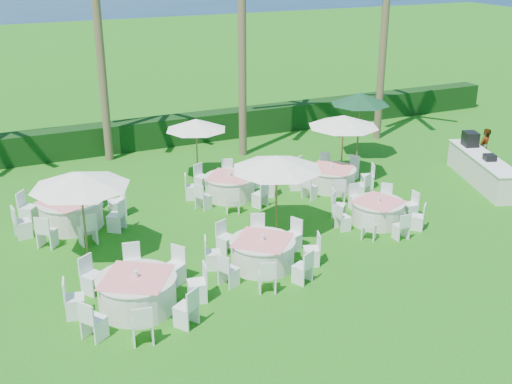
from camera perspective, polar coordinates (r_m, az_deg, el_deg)
ground at (r=18.09m, az=3.45°, el=-6.07°), size 120.00×120.00×0.00m
hedge at (r=28.29m, az=-7.98°, el=5.38°), size 34.00×1.00×1.20m
banquet_table_a at (r=15.92m, az=-10.53°, el=-8.72°), size 3.41×3.41×1.02m
banquet_table_b at (r=17.57m, az=0.57°, el=-5.38°), size 3.09×3.09×0.95m
banquet_table_c at (r=20.56m, az=10.76°, el=-1.72°), size 2.90×2.90×0.89m
banquet_table_d at (r=20.76m, az=-16.09°, el=-1.76°), size 3.48×3.48×1.04m
banquet_table_e at (r=22.22m, az=-2.33°, el=0.53°), size 3.06×3.06×0.94m
banquet_table_f at (r=23.17m, az=6.73°, el=1.27°), size 2.98×2.98×0.93m
umbrella_a at (r=17.91m, az=-15.40°, el=1.07°), size 2.73×2.73×2.57m
umbrella_b at (r=18.86m, az=1.87°, el=2.63°), size 2.74×2.74×2.48m
umbrella_c at (r=23.53m, az=-5.36°, el=6.00°), size 2.26×2.26×2.31m
umbrella_d at (r=23.62m, az=7.79°, el=6.27°), size 2.62×2.62×2.44m
umbrella_green at (r=26.09m, az=9.25°, el=8.20°), size 2.37×2.37×2.72m
buffet_table at (r=24.93m, az=19.44°, el=1.99°), size 2.31×4.48×1.57m
staff_person at (r=26.41m, az=19.59°, el=3.64°), size 0.68×0.55×1.62m
palm_b at (r=25.85m, az=-13.68°, el=12.10°), size 4.39×4.18×7.90m
palm_c at (r=25.65m, az=-1.26°, el=15.31°), size 4.37×4.24×10.23m
palm_e at (r=28.65m, az=11.33°, el=13.84°), size 4.23×4.38×8.56m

